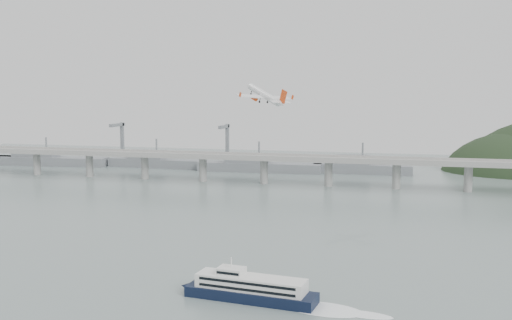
# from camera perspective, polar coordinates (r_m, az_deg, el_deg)

# --- Properties ---
(ground) EXTENTS (900.00, 900.00, 0.00)m
(ground) POSITION_cam_1_polar(r_m,az_deg,el_deg) (268.30, -2.90, -9.01)
(ground) COLOR slate
(ground) RESTS_ON ground
(bridge) EXTENTS (800.00, 22.00, 23.90)m
(bridge) POSITION_cam_1_polar(r_m,az_deg,el_deg) (456.76, 4.30, -0.21)
(bridge) COLOR gray
(bridge) RESTS_ON ground
(distant_fleet) EXTENTS (453.00, 60.90, 40.00)m
(distant_fleet) POSITION_cam_1_polar(r_m,az_deg,el_deg) (565.65, -10.12, -0.12)
(distant_fleet) COLOR slate
(distant_fleet) RESTS_ON ground
(ferry) EXTENTS (76.43, 19.43, 14.42)m
(ferry) POSITION_cam_1_polar(r_m,az_deg,el_deg) (212.55, -0.48, -12.17)
(ferry) COLOR black
(ferry) RESTS_ON ground
(airliner) EXTENTS (31.25, 30.23, 14.89)m
(airliner) POSITION_cam_1_polar(r_m,az_deg,el_deg) (327.19, 0.86, 6.18)
(airliner) COLOR white
(airliner) RESTS_ON ground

